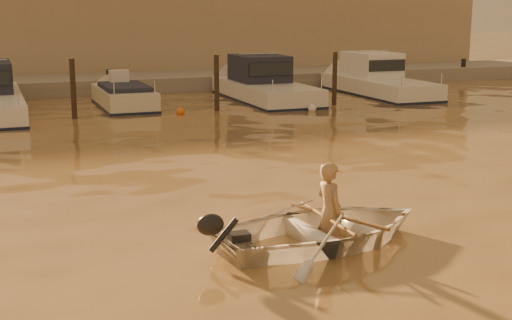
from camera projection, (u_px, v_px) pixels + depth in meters
name	position (u px, v px, depth m)	size (l,w,h in m)	color
ground_plane	(193.00, 242.00, 11.32)	(160.00, 160.00, 0.00)	brown
dinghy	(324.00, 229.00, 11.15)	(2.55, 3.57, 0.74)	silver
person	(329.00, 212.00, 11.15)	(0.59, 0.38, 1.60)	#A47C52
outboard_motor	(238.00, 241.00, 10.47)	(0.90, 0.40, 0.70)	black
oar_port	(337.00, 216.00, 11.23)	(0.06, 0.06, 2.10)	brown
oar_starboard	(327.00, 218.00, 11.14)	(0.06, 0.06, 2.10)	brown
moored_boat_3	(124.00, 101.00, 26.55)	(1.76, 5.20, 0.95)	beige
moored_boat_4	(265.00, 84.00, 28.43)	(2.39, 7.32, 1.75)	silver
moored_boat_5	(379.00, 80.00, 30.22)	(2.22, 7.47, 1.75)	silver
piling_2	(73.00, 92.00, 23.68)	(0.18, 0.18, 2.20)	#2D2319
piling_3	(217.00, 86.00, 25.41)	(0.18, 0.18, 2.20)	#2D2319
piling_4	(335.00, 81.00, 27.04)	(0.18, 0.18, 2.20)	#2D2319
fender_c	(21.00, 123.00, 22.31)	(0.30, 0.30, 0.30)	white
fender_d	(180.00, 112.00, 24.67)	(0.30, 0.30, 0.30)	#D46119
fender_e	(312.00, 108.00, 25.50)	(0.30, 0.30, 0.30)	silver
quay	(58.00, 89.00, 30.94)	(52.00, 4.00, 1.00)	gray
waterfront_building	(44.00, 33.00, 35.50)	(46.00, 7.00, 4.80)	#9E8466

